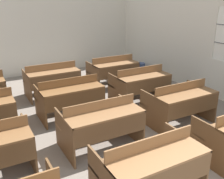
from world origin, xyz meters
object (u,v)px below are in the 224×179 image
Objects in this scene: bench_third_right at (140,83)px; bench_second_right at (180,102)px; bench_front_center at (150,165)px; bench_back_center at (52,79)px; bench_back_right at (113,70)px; bench_second_center at (101,122)px; wastepaper_bin at (140,67)px; bench_third_center at (70,96)px.

bench_second_right is at bearing -89.40° from bench_third_right.
bench_back_center is (-0.00, 3.99, 0.00)m from bench_front_center.
bench_second_center is at bearing -122.94° from bench_back_right.
wastepaper_bin is (3.17, 4.73, -0.30)m from bench_front_center.
bench_third_right is at bearing 90.60° from bench_second_right.
bench_third_center is at bearing 179.65° from bench_third_right.
bench_back_right is (1.74, 1.29, 0.00)m from bench_third_center.
bench_second_center is 1.35m from bench_third_center.
bench_third_right is 1.30m from bench_back_right.
bench_back_center is (-1.72, 2.66, 0.00)m from bench_second_right.
bench_second_center is 4.06× the size of wastepaper_bin.
bench_third_right is at bearing -38.29° from bench_back_center.
bench_third_center is 1.74m from bench_third_right.
bench_second_center is at bearing -90.22° from bench_back_center.
bench_third_right is at bearing -0.35° from bench_third_center.
bench_third_right is at bearing -90.10° from bench_back_right.
wastepaper_bin is at bearing 66.91° from bench_second_right.
bench_front_center is 1.00× the size of bench_third_center.
bench_back_right is at bearing 57.06° from bench_second_center.
bench_third_right and bench_back_center have the same top height.
bench_third_right reaches higher than wastepaper_bin.
bench_second_right is 4.06× the size of wastepaper_bin.
bench_back_center is 3.27m from wastepaper_bin.
bench_front_center is 2.65m from bench_third_center.
bench_third_right is (1.71, 1.34, 0.00)m from bench_second_center.
bench_second_center is at bearing -179.08° from bench_second_right.
bench_third_center is at bearing 142.85° from bench_second_right.
bench_back_center is (0.03, 1.33, 0.00)m from bench_third_center.
bench_back_right is at bearing 66.68° from bench_front_center.
bench_back_center is at bearing 141.71° from bench_third_right.
bench_third_center and bench_back_right have the same top height.
bench_third_center is at bearing -146.97° from wastepaper_bin.
bench_back_center is at bearing 178.68° from bench_back_right.
bench_back_right is 4.06× the size of wastepaper_bin.
bench_second_right is 2.62m from bench_back_right.
bench_front_center is at bearing -123.77° from wastepaper_bin.
bench_second_center and bench_back_right have the same top height.
bench_back_right is at bearing 36.66° from bench_third_center.
bench_third_right is at bearing 38.10° from bench_second_center.
bench_front_center is 4.30m from bench_back_right.
bench_front_center is 4.06× the size of wastepaper_bin.
bench_second_center is 1.00× the size of bench_back_right.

